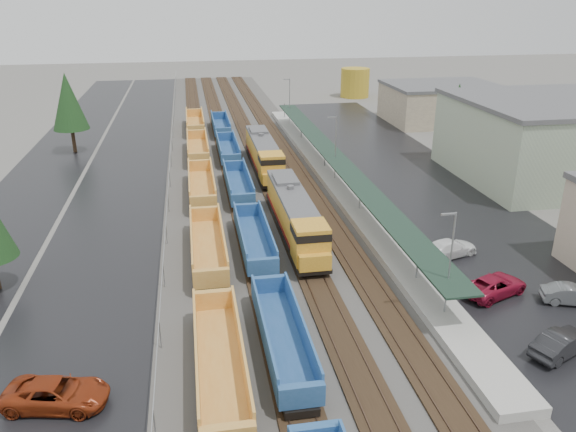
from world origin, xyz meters
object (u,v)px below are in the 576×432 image
at_px(well_string_blue, 254,239).
at_px(storage_tank, 355,83).
at_px(locomotive_lead, 295,216).
at_px(parked_car_west_c, 57,394).
at_px(parked_car_east_c, 450,248).
at_px(locomotive_trail, 264,154).
at_px(well_string_yellow, 208,247).
at_px(parked_car_east_e, 572,295).
at_px(parked_car_east_b, 494,286).
at_px(parked_car_east_a, 562,343).

xyz_separation_m(well_string_blue, storage_tank, (30.38, 72.97, 1.89)).
height_order(locomotive_lead, parked_car_west_c, locomotive_lead).
bearing_deg(parked_car_east_c, locomotive_lead, 47.45).
bearing_deg(storage_tank, locomotive_trail, -117.79).
bearing_deg(locomotive_trail, well_string_yellow, -108.49).
height_order(well_string_blue, parked_car_east_e, well_string_blue).
xyz_separation_m(well_string_yellow, storage_tank, (34.38, 73.97, 1.82)).
relative_size(locomotive_lead, storage_tank, 3.03).
relative_size(locomotive_trail, parked_car_east_b, 3.43).
xyz_separation_m(locomotive_lead, parked_car_east_a, (13.03, -20.15, -1.46)).
bearing_deg(parked_car_east_a, well_string_yellow, 26.64).
bearing_deg(storage_tank, locomotive_lead, -110.37).
bearing_deg(locomotive_trail, parked_car_east_a, -72.44).
bearing_deg(parked_car_west_c, well_string_blue, -24.53).
height_order(locomotive_trail, parked_car_east_e, locomotive_trail).
bearing_deg(parked_car_east_a, well_string_blue, 19.02).
bearing_deg(locomotive_trail, parked_car_east_c, -65.44).
height_order(parked_car_east_a, parked_car_east_c, parked_car_east_a).
bearing_deg(parked_car_east_b, locomotive_trail, -0.21).
xyz_separation_m(parked_car_west_c, parked_car_east_a, (29.91, -0.50, 0.00)).
height_order(well_string_blue, parked_car_west_c, well_string_blue).
bearing_deg(parked_car_east_b, parked_car_west_c, 82.53).
relative_size(well_string_blue, parked_car_east_b, 19.28).
distance_m(well_string_yellow, parked_car_east_c, 20.49).
distance_m(locomotive_lead, parked_car_east_e, 22.98).
height_order(locomotive_lead, parked_car_east_a, locomotive_lead).
xyz_separation_m(storage_tank, parked_car_east_b, (-13.68, -83.62, -2.27)).
distance_m(well_string_blue, parked_car_east_c, 16.75).
height_order(storage_tank, parked_car_west_c, storage_tank).
height_order(parked_car_east_a, parked_car_east_b, parked_car_east_a).
height_order(parked_car_west_c, parked_car_east_b, parked_car_west_c).
distance_m(locomotive_trail, well_string_yellow, 25.24).
bearing_deg(well_string_blue, locomotive_trail, 80.10).
height_order(locomotive_trail, parked_car_east_a, locomotive_trail).
xyz_separation_m(well_string_yellow, parked_car_east_c, (20.27, -2.94, -0.45)).
relative_size(well_string_blue, parked_car_west_c, 18.39).
xyz_separation_m(well_string_yellow, parked_car_east_b, (20.70, -9.65, -0.45)).
relative_size(locomotive_lead, parked_car_east_c, 3.59).
bearing_deg(parked_car_east_b, well_string_blue, 36.55).
bearing_deg(parked_car_east_b, storage_tank, -30.23).
xyz_separation_m(locomotive_trail, well_string_blue, (-4.00, -22.92, -1.11)).
height_order(parked_car_east_a, parked_car_east_e, parked_car_east_a).
distance_m(well_string_yellow, parked_car_east_b, 22.85).
bearing_deg(parked_car_east_b, parked_car_east_e, -135.27).
xyz_separation_m(locomotive_lead, well_string_yellow, (-8.00, -2.92, -1.04)).
xyz_separation_m(locomotive_lead, locomotive_trail, (0.00, 21.00, 0.00)).
bearing_deg(parked_car_east_c, storage_tank, -27.43).
distance_m(locomotive_trail, parked_car_east_e, 39.86).
distance_m(locomotive_trail, parked_car_east_b, 35.92).
height_order(storage_tank, parked_car_east_c, storage_tank).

